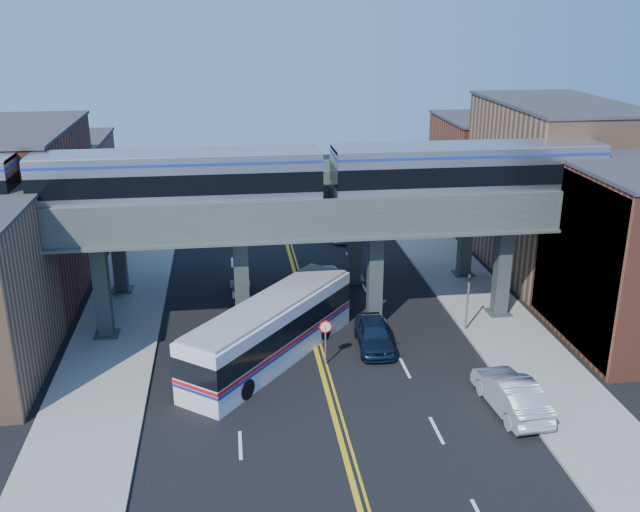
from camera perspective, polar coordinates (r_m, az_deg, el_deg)
The scene contains 19 objects.
ground at distance 36.63m, azimuth 0.62°, elevation -10.88°, with size 120.00×120.00×0.00m, color black.
sidewalk_west at distance 45.75m, azimuth -15.68°, elevation -5.06°, with size 5.00×70.00×0.16m, color gray.
sidewalk_east at distance 47.96m, azimuth 12.65°, elevation -3.62°, with size 5.00×70.00×0.16m, color gray.
building_west_b at distance 50.99m, azimuth -23.18°, elevation 3.10°, with size 8.00×14.00×11.00m, color brown.
building_west_c at distance 63.56m, azimuth -20.08°, elevation 5.10°, with size 8.00×10.00×8.00m, color #8D6549.
building_east_b at distance 54.05m, azimuth 18.01°, elevation 5.14°, with size 8.00×14.00×12.00m, color #8D6549.
building_east_c at distance 66.03m, azimuth 13.17°, elevation 6.72°, with size 8.00×10.00×9.00m, color brown.
mural_panel at distance 42.40m, azimuth 19.70°, elevation -0.65°, with size 0.10×9.50×9.50m, color teal.
elevated_viaduct_near at distance 41.33m, azimuth -0.91°, elevation 2.54°, with size 52.00×3.60×7.40m.
elevated_viaduct_far at distance 48.03m, azimuth -1.88°, elevation 4.95°, with size 52.00×3.60×7.40m.
transit_train at distance 40.43m, azimuth -11.24°, elevation 5.99°, with size 48.92×3.07×3.58m.
stop_sign at distance 38.46m, azimuth 0.44°, elevation -6.35°, with size 0.76×0.09×2.63m.
traffic_signal at distance 42.91m, azimuth 11.75°, elevation -3.15°, with size 0.15×0.18×4.10m.
transit_bus at distance 39.13m, azimuth -3.95°, elevation -6.02°, with size 10.18×11.82×3.30m.
car_lane_a at distance 40.85m, azimuth 4.34°, elevation -6.26°, with size 1.91×4.76×1.62m, color black.
car_lane_b at distance 46.64m, azimuth 0.99°, elevation -2.95°, with size 1.52×4.36×1.44m, color #272729.
car_lane_c at distance 48.57m, azimuth 0.49°, elevation -2.03°, with size 2.32×5.03×1.40m, color white.
car_lane_d at distance 60.32m, azimuth 1.75°, elevation 2.48°, with size 2.46×6.05×1.76m, color #A5A6AA.
car_parked_curb at distance 35.98m, azimuth 15.04°, elevation -10.59°, with size 1.88×5.40×1.78m, color #B9B8BD.
Camera 1 is at (-4.51, -31.28, 18.52)m, focal length 40.00 mm.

